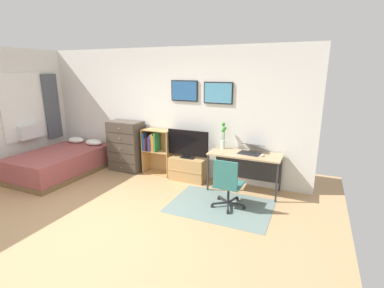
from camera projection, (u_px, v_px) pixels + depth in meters
The scene contains 13 objects.
ground_plane at pixel (92, 222), 4.30m from camera, with size 7.20×7.20×0.00m, color tan.
wall_back_with_posters at pixel (167, 112), 6.10m from camera, with size 6.12×0.09×2.70m.
area_rug at pixel (220, 206), 4.81m from camera, with size 1.70×1.20×0.01m, color slate.
bed at pixel (61, 162), 6.25m from camera, with size 1.29×2.04×0.64m.
dresser at pixel (126, 146), 6.42m from camera, with size 0.78×0.46×1.13m.
bookshelf at pixel (155, 148), 6.19m from camera, with size 0.64×0.30×1.00m.
tv_stand at pixel (188, 169), 5.91m from camera, with size 0.76×0.41×0.48m.
television at pixel (188, 144), 5.76m from camera, with size 0.89×0.16×0.58m.
desk at pixel (246, 159), 5.34m from camera, with size 1.33×0.58×0.74m.
office_chair at pixel (227, 183), 4.62m from camera, with size 0.56×0.58×0.86m.
laptop at pixel (251, 149), 5.28m from camera, with size 0.45×0.47×0.17m.
computer_mouse at pixel (262, 155), 5.08m from camera, with size 0.06×0.10×0.03m, color silver.
bamboo_vase at pixel (223, 137), 5.53m from camera, with size 0.10×0.10×0.52m.
Camera 1 is at (2.96, -2.91, 2.25)m, focal length 26.43 mm.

